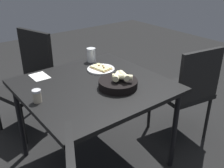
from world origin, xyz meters
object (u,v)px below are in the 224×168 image
at_px(dining_table, 94,91).
at_px(pizza_plate, 101,69).
at_px(beer_glass, 91,56).
at_px(chair_near, 29,77).
at_px(chair_spare, 188,88).
at_px(pepper_shaker, 37,97).
at_px(bread_basket, 118,83).

xyz_separation_m(dining_table, pizza_plate, (-0.18, 0.19, 0.07)).
bearing_deg(dining_table, pizza_plate, 133.00).
bearing_deg(beer_glass, chair_near, -136.34).
bearing_deg(dining_table, beer_glass, 148.38).
bearing_deg(chair_spare, pepper_shaker, -100.23).
xyz_separation_m(bread_basket, chair_near, (-1.00, -0.28, -0.23)).
xyz_separation_m(pizza_plate, pepper_shaker, (0.18, -0.63, 0.03)).
relative_size(pizza_plate, chair_near, 0.24).
relative_size(dining_table, pepper_shaker, 11.86).
distance_m(bread_basket, chair_near, 1.06).
xyz_separation_m(dining_table, chair_near, (-0.84, -0.18, -0.13)).
relative_size(chair_near, chair_spare, 1.05).
relative_size(bread_basket, pepper_shaker, 3.23).
bearing_deg(bread_basket, chair_spare, 84.15).
height_order(bread_basket, beer_glass, beer_glass).
height_order(pizza_plate, beer_glass, beer_glass).
height_order(beer_glass, pepper_shaker, beer_glass).
distance_m(pepper_shaker, chair_near, 0.91).
xyz_separation_m(dining_table, beer_glass, (-0.40, 0.24, 0.11)).
distance_m(dining_table, bread_basket, 0.21).
bearing_deg(chair_near, dining_table, 11.95).
height_order(dining_table, beer_glass, beer_glass).
bearing_deg(beer_glass, bread_basket, -14.20).
bearing_deg(pizza_plate, bread_basket, -14.94).
height_order(pizza_plate, pepper_shaker, pepper_shaker).
bearing_deg(pizza_plate, chair_spare, 56.95).
bearing_deg(dining_table, chair_near, -168.05).
xyz_separation_m(chair_near, chair_spare, (1.07, 1.00, -0.00)).
xyz_separation_m(pizza_plate, bread_basket, (0.34, -0.09, 0.02)).
bearing_deg(pepper_shaker, dining_table, 90.37).
bearing_deg(bread_basket, pizza_plate, 165.06).
bearing_deg(chair_near, chair_spare, 43.20).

